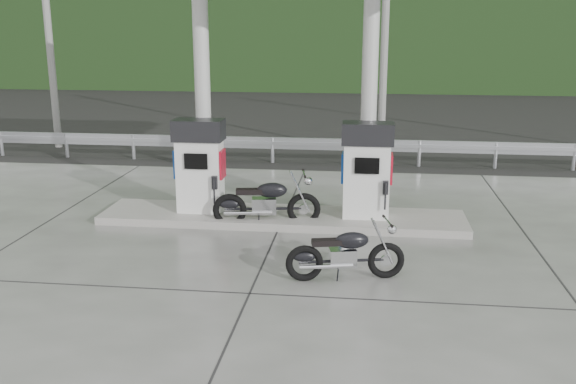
# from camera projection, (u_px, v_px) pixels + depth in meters

# --- Properties ---
(ground) EXTENTS (160.00, 160.00, 0.00)m
(ground) POSITION_uv_depth(u_px,v_px,m) (261.00, 269.00, 10.03)
(ground) COLOR black
(ground) RESTS_ON ground
(forecourt_apron) EXTENTS (18.00, 14.00, 0.02)m
(forecourt_apron) POSITION_uv_depth(u_px,v_px,m) (261.00, 268.00, 10.03)
(forecourt_apron) COLOR #62625D
(forecourt_apron) RESTS_ON ground
(pump_island) EXTENTS (7.00, 1.40, 0.15)m
(pump_island) POSITION_uv_depth(u_px,v_px,m) (282.00, 217.00, 12.41)
(pump_island) COLOR gray
(pump_island) RESTS_ON forecourt_apron
(gas_pump_left) EXTENTS (0.95, 0.55, 1.80)m
(gas_pump_left) POSITION_uv_depth(u_px,v_px,m) (200.00, 166.00, 12.35)
(gas_pump_left) COLOR white
(gas_pump_left) RESTS_ON pump_island
(gas_pump_right) EXTENTS (0.95, 0.55, 1.80)m
(gas_pump_right) POSITION_uv_depth(u_px,v_px,m) (367.00, 170.00, 11.97)
(gas_pump_right) COLOR white
(gas_pump_right) RESTS_ON pump_island
(canopy_column_left) EXTENTS (0.30, 0.30, 5.00)m
(canopy_column_left) POSITION_uv_depth(u_px,v_px,m) (202.00, 80.00, 12.34)
(canopy_column_left) COLOR silver
(canopy_column_left) RESTS_ON pump_island
(canopy_column_right) EXTENTS (0.30, 0.30, 5.00)m
(canopy_column_right) POSITION_uv_depth(u_px,v_px,m) (370.00, 82.00, 11.95)
(canopy_column_right) COLOR silver
(canopy_column_right) RESTS_ON pump_island
(guardrail) EXTENTS (26.00, 0.16, 1.42)m
(guardrail) POSITION_uv_depth(u_px,v_px,m) (308.00, 138.00, 17.54)
(guardrail) COLOR #ACAEB4
(guardrail) RESTS_ON ground
(road) EXTENTS (60.00, 7.00, 0.01)m
(road) POSITION_uv_depth(u_px,v_px,m) (318.00, 141.00, 21.08)
(road) COLOR black
(road) RESTS_ON ground
(utility_pole_a) EXTENTS (0.22, 0.22, 8.00)m
(utility_pole_a) POSITION_uv_depth(u_px,v_px,m) (47.00, 15.00, 19.10)
(utility_pole_a) COLOR gray
(utility_pole_a) RESTS_ON ground
(utility_pole_b) EXTENTS (0.22, 0.22, 8.00)m
(utility_pole_b) POSITION_uv_depth(u_px,v_px,m) (386.00, 14.00, 17.91)
(utility_pole_b) COLOR gray
(utility_pole_b) RESTS_ON ground
(tree_band) EXTENTS (80.00, 6.00, 6.00)m
(tree_band) POSITION_uv_depth(u_px,v_px,m) (343.00, 37.00, 38.09)
(tree_band) COLOR black
(tree_band) RESTS_ON ground
(forested_hills) EXTENTS (100.00, 40.00, 140.00)m
(forested_hills) POSITION_uv_depth(u_px,v_px,m) (354.00, 61.00, 67.66)
(forested_hills) COLOR black
(forested_hills) RESTS_ON ground
(motorcycle_left) EXTENTS (1.97, 0.90, 0.90)m
(motorcycle_left) POSITION_uv_depth(u_px,v_px,m) (267.00, 203.00, 12.05)
(motorcycle_left) COLOR black
(motorcycle_left) RESTS_ON forecourt_apron
(motorcycle_right) EXTENTS (1.75, 0.88, 0.79)m
(motorcycle_right) POSITION_uv_depth(u_px,v_px,m) (346.00, 254.00, 9.49)
(motorcycle_right) COLOR black
(motorcycle_right) RESTS_ON forecourt_apron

